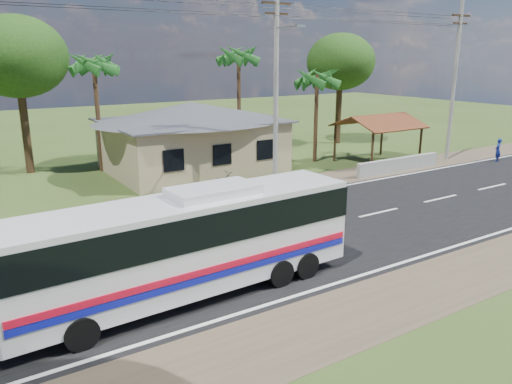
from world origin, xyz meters
TOP-DOWN VIEW (x-y plane):
  - ground at (0.00, 0.00)m, footprint 120.00×120.00m
  - road at (0.00, 0.00)m, footprint 120.00×16.00m
  - house at (1.00, 13.00)m, footprint 12.40×10.00m
  - waiting_shed at (13.00, 8.50)m, footprint 5.20×4.48m
  - concrete_barrier at (12.00, 5.60)m, footprint 7.00×0.30m
  - utility_poles at (2.67, 6.49)m, footprint 32.80×2.22m
  - palm_near at (9.50, 11.00)m, footprint 2.80×2.80m
  - palm_mid at (6.00, 15.50)m, footprint 2.80×2.80m
  - palm_far at (-4.00, 16.00)m, footprint 2.80×2.80m
  - tree_behind_house at (-8.00, 18.00)m, footprint 6.00×6.00m
  - tree_behind_shed at (16.00, 16.00)m, footprint 5.60×5.60m
  - coach_bus at (-6.66, -2.90)m, footprint 11.00×2.75m
  - motorcycle at (0.22, 7.69)m, footprint 1.96×0.99m
  - person at (20.25, 4.05)m, footprint 0.69×0.57m

SIDE VIEW (x-z plane):
  - ground at x=0.00m, z-range 0.00..0.00m
  - road at x=0.00m, z-range -0.01..0.02m
  - concrete_barrier at x=12.00m, z-range 0.00..0.90m
  - motorcycle at x=0.22m, z-range 0.00..0.98m
  - person at x=20.25m, z-range 0.00..1.63m
  - coach_bus at x=-6.66m, z-range 0.24..3.63m
  - house at x=1.00m, z-range 0.14..5.14m
  - waiting_shed at x=13.00m, z-range 1.05..4.40m
  - palm_near at x=9.50m, z-range 2.36..9.06m
  - utility_poles at x=2.67m, z-range 0.27..11.27m
  - palm_far at x=-4.00m, z-range 2.83..10.53m
  - tree_behind_shed at x=16.00m, z-range 2.17..11.19m
  - tree_behind_house at x=-8.00m, z-range 2.31..11.92m
  - palm_mid at x=6.00m, z-range 3.06..11.26m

